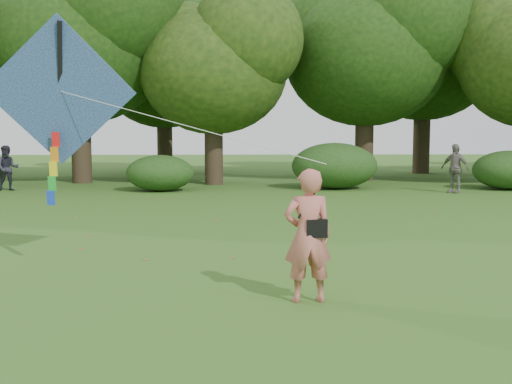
{
  "coord_description": "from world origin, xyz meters",
  "views": [
    {
      "loc": [
        -0.88,
        -8.1,
        2.53
      ],
      "look_at": [
        -0.62,
        2.0,
        1.5
      ],
      "focal_mm": 45.0,
      "sensor_mm": 36.0,
      "label": 1
    }
  ],
  "objects_px": {
    "bystander_right": "(455,168)",
    "flying_kite": "(60,93)",
    "bystander_left": "(7,168)",
    "man_kite_flyer": "(308,236)"
  },
  "relations": [
    {
      "from": "man_kite_flyer",
      "to": "flying_kite",
      "type": "height_order",
      "value": "flying_kite"
    },
    {
      "from": "bystander_right",
      "to": "flying_kite",
      "type": "distance_m",
      "value": 17.29
    },
    {
      "from": "bystander_right",
      "to": "bystander_left",
      "type": "bearing_deg",
      "value": -137.8
    },
    {
      "from": "bystander_left",
      "to": "flying_kite",
      "type": "relative_size",
      "value": 0.31
    },
    {
      "from": "bystander_left",
      "to": "bystander_right",
      "type": "bearing_deg",
      "value": -19.79
    },
    {
      "from": "man_kite_flyer",
      "to": "bystander_left",
      "type": "height_order",
      "value": "man_kite_flyer"
    },
    {
      "from": "bystander_left",
      "to": "bystander_right",
      "type": "distance_m",
      "value": 17.43
    },
    {
      "from": "bystander_right",
      "to": "flying_kite",
      "type": "bearing_deg",
      "value": -85.31
    },
    {
      "from": "flying_kite",
      "to": "bystander_right",
      "type": "bearing_deg",
      "value": 48.47
    },
    {
      "from": "man_kite_flyer",
      "to": "bystander_right",
      "type": "bearing_deg",
      "value": -122.08
    }
  ]
}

